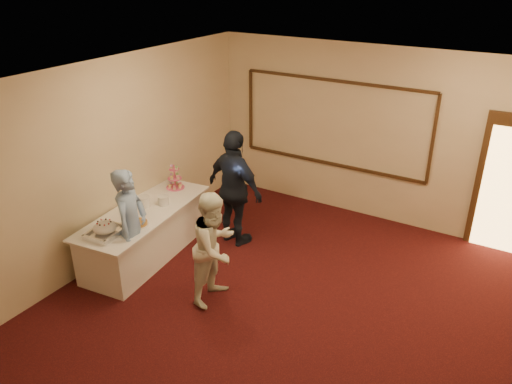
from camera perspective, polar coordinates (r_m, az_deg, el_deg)
floor at (r=6.55m, az=2.35°, el=-14.97°), size 7.00×7.00×0.00m
room_walls at (r=5.47m, az=2.73°, el=1.47°), size 6.04×7.04×3.02m
wall_molding at (r=8.90m, az=8.86°, el=7.72°), size 3.45×0.04×1.55m
doorway at (r=8.49m, az=27.20°, el=0.51°), size 1.05×0.07×2.20m
buffet_table at (r=7.89m, az=-12.45°, el=-4.57°), size 1.16×2.46×0.77m
pavlova_tray at (r=7.15m, az=-16.87°, el=-4.11°), size 0.45×0.57×0.20m
cupcake_stand at (r=8.31m, az=-9.27°, el=1.49°), size 0.30×0.30×0.45m
plate_stack_a at (r=7.81m, az=-12.74°, el=-1.06°), size 0.20×0.20×0.17m
plate_stack_b at (r=7.80m, az=-10.54°, el=-0.95°), size 0.17×0.17×0.14m
tart at (r=7.31m, az=-13.25°, el=-3.51°), size 0.29×0.29×0.06m
man at (r=7.13m, az=-14.03°, el=-3.85°), size 0.58×0.72×1.71m
woman at (r=6.60m, az=-4.70°, el=-6.34°), size 0.60×0.76×1.56m
guest at (r=7.80m, az=-2.43°, el=0.34°), size 1.19×0.70×1.90m
camera_flash at (r=7.46m, az=-1.94°, el=2.74°), size 0.08×0.06×0.05m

